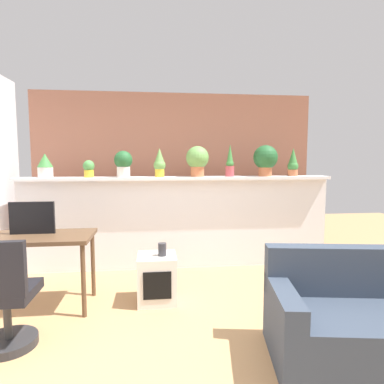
% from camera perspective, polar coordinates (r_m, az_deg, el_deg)
% --- Properties ---
extents(ground_plane, '(12.00, 12.00, 0.00)m').
position_cam_1_polar(ground_plane, '(2.93, 0.98, -25.14)').
color(ground_plane, tan).
extents(divider_wall, '(4.22, 0.16, 1.23)m').
position_cam_1_polar(divider_wall, '(4.60, -2.35, -5.48)').
color(divider_wall, silver).
rests_on(divider_wall, ground).
extents(plant_shelf, '(4.22, 0.31, 0.04)m').
position_cam_1_polar(plant_shelf, '(4.48, -2.34, 2.41)').
color(plant_shelf, silver).
rests_on(plant_shelf, divider_wall).
extents(brick_wall_behind, '(4.22, 0.10, 2.50)m').
position_cam_1_polar(brick_wall_behind, '(5.11, -2.89, 2.83)').
color(brick_wall_behind, '#935B47').
rests_on(brick_wall_behind, ground).
extents(potted_plant_0, '(0.20, 0.20, 0.31)m').
position_cam_1_polar(potted_plant_0, '(4.67, -24.11, 4.25)').
color(potted_plant_0, silver).
rests_on(potted_plant_0, plant_shelf).
extents(potted_plant_1, '(0.15, 0.15, 0.22)m').
position_cam_1_polar(potted_plant_1, '(4.51, -17.45, 3.94)').
color(potted_plant_1, gold).
rests_on(potted_plant_1, plant_shelf).
extents(potted_plant_2, '(0.24, 0.24, 0.35)m').
position_cam_1_polar(potted_plant_2, '(4.45, -11.82, 5.00)').
color(potted_plant_2, silver).
rests_on(potted_plant_2, plant_shelf).
extents(potted_plant_3, '(0.16, 0.16, 0.38)m').
position_cam_1_polar(potted_plant_3, '(4.44, -5.65, 5.04)').
color(potted_plant_3, gold).
rests_on(potted_plant_3, plant_shelf).
extents(potted_plant_4, '(0.31, 0.31, 0.41)m').
position_cam_1_polar(potted_plant_4, '(4.50, 0.94, 5.65)').
color(potted_plant_4, '#C66B42').
rests_on(potted_plant_4, plant_shelf).
extents(potted_plant_5, '(0.12, 0.12, 0.44)m').
position_cam_1_polar(potted_plant_5, '(4.56, 6.59, 5.07)').
color(potted_plant_5, '#B7474C').
rests_on(potted_plant_5, plant_shelf).
extents(potted_plant_6, '(0.34, 0.34, 0.43)m').
position_cam_1_polar(potted_plant_6, '(4.72, 12.62, 5.64)').
color(potted_plant_6, '#C66B42').
rests_on(potted_plant_6, plant_shelf).
extents(potted_plant_7, '(0.15, 0.15, 0.39)m').
position_cam_1_polar(potted_plant_7, '(4.90, 17.09, 4.79)').
color(potted_plant_7, '#C66B42').
rests_on(potted_plant_7, plant_shelf).
extents(desk, '(1.10, 0.60, 0.75)m').
position_cam_1_polar(desk, '(3.67, -25.41, -8.10)').
color(desk, brown).
rests_on(desk, ground).
extents(tv_monitor, '(0.43, 0.04, 0.33)m').
position_cam_1_polar(tv_monitor, '(3.71, -25.96, -4.05)').
color(tv_monitor, black).
rests_on(tv_monitor, desk).
extents(office_chair, '(0.45, 0.45, 0.91)m').
position_cam_1_polar(office_chair, '(3.07, -29.87, -16.38)').
color(office_chair, '#262628').
rests_on(office_chair, ground).
extents(side_cube_shelf, '(0.40, 0.41, 0.50)m').
position_cam_1_polar(side_cube_shelf, '(3.60, -6.07, -14.70)').
color(side_cube_shelf, silver).
rests_on(side_cube_shelf, ground).
extents(vase_on_shelf, '(0.09, 0.09, 0.13)m').
position_cam_1_polar(vase_on_shelf, '(3.50, -5.18, -9.88)').
color(vase_on_shelf, '#2D2D33').
rests_on(vase_on_shelf, side_cube_shelf).
extents(couch, '(1.66, 1.01, 0.80)m').
position_cam_1_polar(couch, '(2.99, 29.27, -19.20)').
color(couch, '#333D4C').
rests_on(couch, ground).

